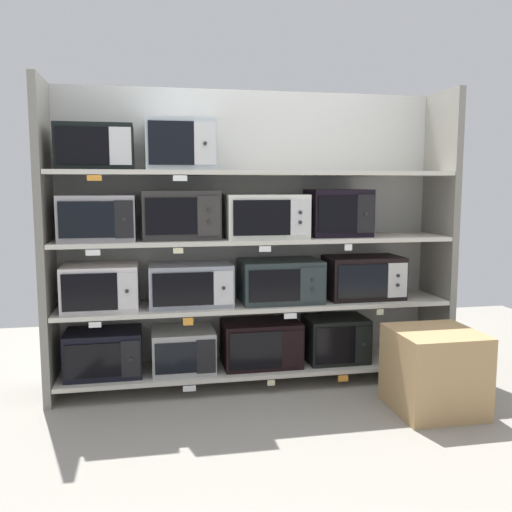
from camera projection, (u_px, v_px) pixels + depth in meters
name	position (u px, v px, depth m)	size (l,w,h in m)	color
ground	(291.00, 447.00, 3.07)	(6.74, 6.00, 0.02)	gray
back_panel	(249.00, 235.00, 4.16)	(2.94, 0.04, 2.10)	#B2B2AD
upright_left	(46.00, 242.00, 3.65)	(0.05, 0.47, 2.10)	gray
upright_right	(439.00, 235.00, 4.18)	(0.05, 0.47, 2.10)	gray
shelf_0	(256.00, 367.00, 4.03)	(2.74, 0.47, 0.03)	beige
microwave_0	(104.00, 353.00, 3.81)	(0.51, 0.36, 0.31)	black
microwave_1	(183.00, 350.00, 3.91)	(0.43, 0.38, 0.29)	#A5A5A4
microwave_2	(261.00, 343.00, 4.01)	(0.55, 0.36, 0.32)	black
microwave_3	(336.00, 339.00, 4.12)	(0.44, 0.35, 0.32)	black
price_tag_0	(189.00, 389.00, 3.71)	(0.09, 0.00, 0.04)	white
price_tag_1	(271.00, 383.00, 3.81)	(0.05, 0.00, 0.04)	beige
price_tag_2	(343.00, 378.00, 3.91)	(0.07, 0.00, 0.04)	orange
shelf_1	(256.00, 304.00, 3.97)	(2.74, 0.47, 0.03)	beige
microwave_4	(101.00, 287.00, 3.75)	(0.49, 0.40, 0.30)	silver
microwave_5	(190.00, 284.00, 3.86)	(0.57, 0.36, 0.29)	#999DAD
microwave_6	(280.00, 281.00, 3.98)	(0.57, 0.41, 0.30)	#273132
microwave_7	(363.00, 277.00, 4.10)	(0.55, 0.35, 0.31)	black
price_tag_3	(95.00, 325.00, 3.54)	(0.08, 0.00, 0.04)	white
price_tag_4	(188.00, 322.00, 3.65)	(0.07, 0.00, 0.05)	orange
price_tag_5	(290.00, 316.00, 3.78)	(0.09, 0.00, 0.04)	white
price_tag_6	(380.00, 312.00, 3.90)	(0.05, 0.00, 0.04)	beige
shelf_2	(256.00, 240.00, 3.92)	(2.74, 0.47, 0.03)	beige
microwave_8	(98.00, 218.00, 3.69)	(0.49, 0.40, 0.30)	#A19CA2
microwave_9	(181.00, 215.00, 3.79)	(0.51, 0.36, 0.33)	#302E2C
microwave_10	(265.00, 216.00, 3.90)	(0.56, 0.43, 0.30)	silver
microwave_11	(338.00, 213.00, 4.00)	(0.43, 0.34, 0.33)	black
price_tag_7	(93.00, 253.00, 3.48)	(0.09, 0.00, 0.04)	white
price_tag_8	(178.00, 251.00, 3.58)	(0.06, 0.00, 0.04)	beige
price_tag_9	(265.00, 249.00, 3.69)	(0.08, 0.00, 0.04)	white
price_tag_10	(348.00, 247.00, 3.80)	(0.05, 0.00, 0.04)	white
shelf_3	(256.00, 173.00, 3.86)	(2.74, 0.47, 0.03)	beige
microwave_12	(95.00, 147.00, 3.63)	(0.49, 0.34, 0.29)	black
microwave_13	(180.00, 145.00, 3.73)	(0.45, 0.43, 0.33)	#B1BCC3
price_tag_11	(94.00, 178.00, 3.43)	(0.09, 0.00, 0.03)	orange
price_tag_12	(180.00, 178.00, 3.53)	(0.09, 0.00, 0.04)	white
shipping_carton	(434.00, 371.00, 3.52)	(0.52, 0.52, 0.52)	tan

